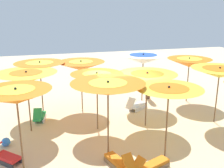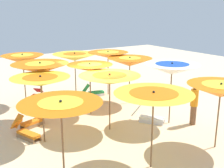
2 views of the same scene
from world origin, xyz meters
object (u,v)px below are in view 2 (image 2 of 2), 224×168
at_px(beach_umbrella_1, 153,99).
at_px(beach_umbrella_11, 108,55).
at_px(beach_umbrella_5, 172,69).
at_px(beach_umbrella_2, 221,90).
at_px(lounger_1, 34,96).
at_px(beachgoer_0, 194,104).
at_px(beach_umbrella_10, 75,57).
at_px(beach_umbrella_4, 110,79).
at_px(lounger_2, 30,122).
at_px(beach_umbrella_3, 41,81).
at_px(beach_umbrella_6, 40,68).
at_px(beach_umbrella_8, 130,62).
at_px(lounger_5, 27,133).
at_px(lounger_0, 94,92).
at_px(beach_umbrella_9, 23,59).
at_px(beach_umbrella_7, 90,68).
at_px(beach_ball, 53,94).
at_px(lounger_4, 149,117).
at_px(beach_umbrella_0, 61,110).

height_order(beach_umbrella_1, beach_umbrella_11, beach_umbrella_11).
bearing_deg(beach_umbrella_5, beach_umbrella_2, -4.62).
bearing_deg(lounger_1, beachgoer_0, 78.12).
relative_size(beach_umbrella_5, beach_umbrella_10, 1.06).
relative_size(beach_umbrella_4, beach_umbrella_11, 0.96).
bearing_deg(lounger_2, beach_umbrella_11, 4.91).
height_order(beach_umbrella_3, beach_umbrella_6, beach_umbrella_6).
height_order(beach_umbrella_8, beach_umbrella_11, beach_umbrella_11).
bearing_deg(lounger_5, lounger_1, 137.10).
height_order(lounger_1, lounger_2, lounger_2).
bearing_deg(lounger_2, lounger_5, -131.54).
bearing_deg(beachgoer_0, lounger_0, 110.50).
bearing_deg(beach_umbrella_6, beach_umbrella_1, 16.32).
distance_m(beach_umbrella_9, lounger_1, 2.20).
relative_size(beach_umbrella_7, lounger_2, 1.73).
relative_size(beach_umbrella_11, beach_ball, 8.00).
bearing_deg(beach_umbrella_5, lounger_0, -171.63).
relative_size(beach_umbrella_11, lounger_0, 1.95).
bearing_deg(beach_umbrella_11, lounger_5, -61.66).
relative_size(beach_umbrella_9, beach_ball, 8.43).
relative_size(beach_umbrella_1, beach_umbrella_8, 1.01).
xyz_separation_m(beach_umbrella_10, lounger_4, (4.70, 0.97, -1.92)).
height_order(beach_umbrella_3, lounger_4, beach_umbrella_3).
distance_m(lounger_1, beach_ball, 1.02).
relative_size(lounger_1, lounger_4, 0.87).
height_order(beach_umbrella_11, lounger_5, beach_umbrella_11).
bearing_deg(beach_ball, beach_umbrella_11, 63.55).
height_order(beach_umbrella_6, beachgoer_0, beach_umbrella_6).
height_order(beach_umbrella_4, lounger_4, beach_umbrella_4).
bearing_deg(beach_umbrella_4, beach_umbrella_1, -8.64).
bearing_deg(beach_umbrella_3, beach_umbrella_9, 171.23).
bearing_deg(beach_umbrella_10, beach_umbrella_5, 17.19).
relative_size(beach_umbrella_3, beach_umbrella_7, 1.05).
bearing_deg(beach_umbrella_2, beach_umbrella_1, -95.90).
xyz_separation_m(lounger_0, lounger_5, (3.03, -4.54, -0.02)).
distance_m(beach_umbrella_11, lounger_1, 4.34).
bearing_deg(lounger_2, beachgoer_0, -47.98).
bearing_deg(lounger_2, beach_umbrella_10, 20.43).
xyz_separation_m(beach_umbrella_6, lounger_1, (-3.09, 0.65, -2.07)).
relative_size(beach_umbrella_2, beach_umbrella_9, 0.89).
relative_size(beach_umbrella_1, beach_umbrella_6, 0.93).
relative_size(beach_umbrella_6, beach_umbrella_11, 1.06).
height_order(beach_umbrella_8, beachgoer_0, beach_umbrella_8).
bearing_deg(beach_umbrella_9, beach_umbrella_1, 10.49).
height_order(beach_umbrella_10, lounger_2, beach_umbrella_10).
xyz_separation_m(beach_umbrella_0, lounger_4, (-2.06, 4.67, -1.93)).
height_order(beach_umbrella_1, beach_umbrella_9, beach_umbrella_9).
bearing_deg(lounger_2, beach_umbrella_8, -14.63).
xyz_separation_m(beach_umbrella_7, beach_umbrella_8, (-0.21, 2.29, -0.02)).
distance_m(beach_umbrella_4, lounger_1, 5.57).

